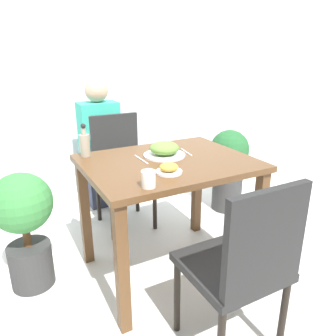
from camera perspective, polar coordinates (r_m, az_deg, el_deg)
ground_plane at (r=2.32m, az=0.00°, el=-17.01°), size 16.00×16.00×0.00m
wall_back at (r=3.37m, az=-13.78°, el=17.60°), size 8.00×0.05×2.60m
dining_table at (r=2.00m, az=0.00°, el=-1.97°), size 0.99×0.79×0.77m
chair_near at (r=1.52m, az=12.96°, el=-15.80°), size 0.42×0.42×0.91m
chair_far at (r=2.71m, az=-8.25°, el=0.70°), size 0.42×0.42×0.91m
food_plate at (r=2.03m, az=-0.63°, el=3.19°), size 0.26×0.26×0.09m
side_plate at (r=1.75m, az=0.16°, el=-0.14°), size 0.14×0.14×0.05m
drink_cup at (r=1.56m, az=-3.42°, el=-1.94°), size 0.07×0.07×0.08m
sauce_bottle at (r=2.08m, az=-14.31°, el=4.09°), size 0.06×0.06×0.21m
fork_utensil at (r=1.98m, az=-4.74°, el=1.51°), size 0.01×0.19×0.00m
spoon_utensil at (r=2.12m, az=3.21°, el=2.79°), size 0.03×0.17×0.00m
potted_plant_left at (r=2.13m, az=-23.72°, el=-8.58°), size 0.35×0.35×0.74m
potted_plant_right at (r=2.99m, az=10.49°, el=0.51°), size 0.34×0.34×0.74m
person_figure at (r=3.05m, az=-11.71°, el=3.87°), size 0.34×0.22×1.17m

